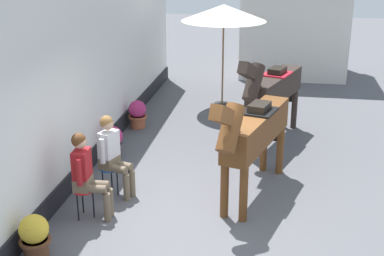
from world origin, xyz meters
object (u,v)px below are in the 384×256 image
saddled_horse_far (273,89)px  flower_planter_farthest (138,114)px  saddled_horse_near (254,131)px  flower_planter_nearest (35,236)px  flower_planter_inner_far (113,141)px  seated_visitor_near (86,171)px  cafe_parasol (224,13)px  seated_visitor_far (112,152)px

saddled_horse_far → flower_planter_farthest: (-3.01, 0.42, -0.82)m
saddled_horse_near → flower_planter_nearest: (-2.77, -2.33, -0.82)m
saddled_horse_near → flower_planter_inner_far: 3.17m
saddled_horse_far → flower_planter_nearest: 5.83m
seated_visitor_near → cafe_parasol: 6.49m
seated_visitor_far → flower_planter_inner_far: 1.69m
saddled_horse_near → cafe_parasol: size_ratio=1.13×
flower_planter_inner_far → saddled_horse_near: bearing=-23.8°
flower_planter_nearest → saddled_horse_far: bearing=58.5°
saddled_horse_far → cafe_parasol: 2.98m
saddled_horse_far → cafe_parasol: cafe_parasol is taller
seated_visitor_far → cafe_parasol: cafe_parasol is taller
saddled_horse_near → seated_visitor_far: bearing=-172.1°
saddled_horse_far → saddled_horse_near: bearing=-95.3°
seated_visitor_far → flower_planter_nearest: (-0.47, -2.01, -0.44)m
saddled_horse_near → saddled_horse_far: bearing=84.7°
saddled_horse_near → flower_planter_inner_far: size_ratio=4.56×
flower_planter_farthest → saddled_horse_near: bearing=-47.4°
flower_planter_farthest → cafe_parasol: (1.72, 1.98, 2.03)m
saddled_horse_far → flower_planter_inner_far: (-3.04, -1.36, -0.82)m
flower_planter_inner_far → flower_planter_farthest: (0.03, 1.78, 0.00)m
seated_visitor_near → seated_visitor_far: size_ratio=1.00×
seated_visitor_near → cafe_parasol: size_ratio=0.54×
seated_visitor_far → flower_planter_nearest: 2.11m
saddled_horse_near → flower_planter_inner_far: saddled_horse_near is taller
seated_visitor_near → saddled_horse_far: (2.68, 3.74, 0.38)m
seated_visitor_far → saddled_horse_far: saddled_horse_far is taller
seated_visitor_near → flower_planter_inner_far: size_ratio=2.17×
cafe_parasol → flower_planter_inner_far: bearing=-114.9°
saddled_horse_far → flower_planter_farthest: saddled_horse_far is taller
seated_visitor_near → seated_visitor_far: 0.84m
seated_visitor_near → saddled_horse_near: size_ratio=0.48×
saddled_horse_near → flower_planter_nearest: 3.71m
flower_planter_farthest → seated_visitor_near: bearing=-85.5°
saddled_horse_far → flower_planter_farthest: size_ratio=4.50×
seated_visitor_far → flower_planter_inner_far: seated_visitor_far is taller
seated_visitor_near → seated_visitor_far: (0.15, 0.82, 0.00)m
saddled_horse_near → flower_planter_inner_far: bearing=156.2°
flower_planter_nearest → seated_visitor_near: bearing=74.5°
seated_visitor_far → cafe_parasol: (1.24, 5.31, 1.59)m
flower_planter_nearest → flower_planter_inner_far: 3.56m
seated_visitor_far → flower_planter_nearest: size_ratio=2.17×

